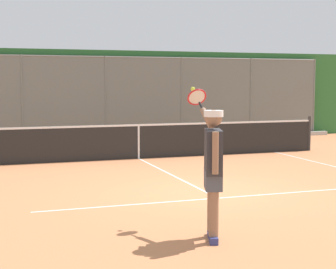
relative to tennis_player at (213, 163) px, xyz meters
The scene contains 5 objects.
ground_plane 3.32m from the tennis_player, 111.11° to the right, with size 60.00×60.00×0.00m, color #C67A4C.
court_line_markings 2.52m from the tennis_player, 119.57° to the right, with size 8.65×9.89×0.01m.
fence_backdrop 12.75m from the tennis_player, 95.11° to the right, with size 20.06×1.37×3.25m.
tennis_net 7.86m from the tennis_player, 98.31° to the right, with size 11.11×0.09×1.07m.
tennis_player is the anchor object (origin of this frame).
Camera 1 is at (3.99, 9.48, 2.13)m, focal length 57.38 mm.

